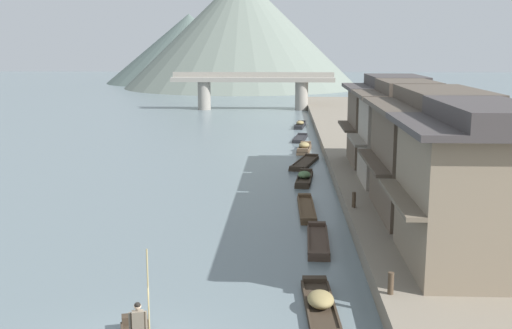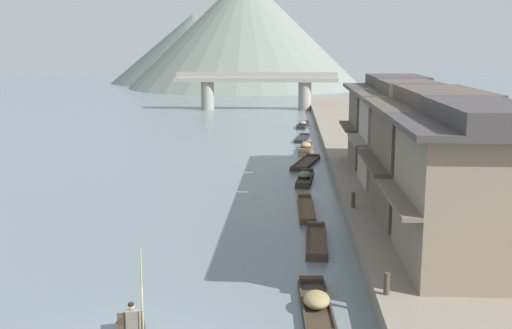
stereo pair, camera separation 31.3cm
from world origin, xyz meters
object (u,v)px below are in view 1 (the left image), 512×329
object	(u,v)px
house_waterfront_nearest	(482,188)
boat_midriver_drifting	(321,305)
boat_moored_second	(307,209)
house_waterfront_tall	(405,133)
mooring_post_dock_mid	(354,200)
stone_bridge	(253,86)
boat_midriver_upstream	(304,163)
boat_moored_nearest	(318,241)
boat_upstream_distant	(300,125)
boatman_person	(139,323)
boat_moored_third	(304,148)
boat_moored_far	(300,139)
mooring_post_dock_near	(391,283)
boat_crossing_west	(304,178)
house_waterfront_narrow	(394,121)
house_waterfront_second	(440,154)

from	to	relation	value
house_waterfront_nearest	boat_midriver_drifting	bearing A→B (deg)	-155.56
boat_moored_second	house_waterfront_tall	distance (m)	8.10
boat_midriver_drifting	mooring_post_dock_mid	size ratio (longest dim) A/B	6.11
stone_bridge	boat_midriver_upstream	bearing A→B (deg)	-81.60
boat_moored_nearest	boat_upstream_distant	bearing A→B (deg)	89.79
boatman_person	stone_bridge	distance (m)	72.10
boat_midriver_drifting	boat_upstream_distant	bearing A→B (deg)	89.47
boat_moored_third	boat_midriver_upstream	distance (m)	6.05
boatman_person	boat_midriver_drifting	xyz separation A→B (m)	(5.17, 4.43, -1.33)
boat_moored_nearest	boat_moored_far	bearing A→B (deg)	90.11
boat_moored_nearest	boat_upstream_distant	xyz separation A→B (m)	(0.15, 41.54, 0.12)
boat_moored_far	mooring_post_dock_near	bearing A→B (deg)	-87.00
boat_moored_nearest	boat_crossing_west	size ratio (longest dim) A/B	1.02
house_waterfront_narrow	mooring_post_dock_near	size ratio (longest dim) A/B	9.34
house_waterfront_nearest	boat_moored_third	bearing A→B (deg)	100.50
boat_moored_second	boat_moored_third	distance (m)	19.73
boat_upstream_distant	house_waterfront_tall	world-z (taller)	house_waterfront_tall
boat_upstream_distant	mooring_post_dock_mid	distance (m)	37.80
boat_moored_second	boat_midriver_drifting	size ratio (longest dim) A/B	1.12
boat_midriver_drifting	house_waterfront_narrow	xyz separation A→B (m)	(6.34, 23.62, 3.53)
boat_moored_third	boat_moored_far	xyz separation A→B (m)	(-0.19, 6.64, -0.17)
house_waterfront_narrow	boat_moored_third	bearing A→B (deg)	122.84
boat_moored_far	mooring_post_dock_near	world-z (taller)	mooring_post_dock_near
boat_moored_far	stone_bridge	xyz separation A→B (m)	(-6.01, 28.23, 3.25)
boat_moored_far	boat_moored_nearest	bearing A→B (deg)	-89.89
boat_midriver_drifting	house_waterfront_tall	distance (m)	18.51
boat_moored_third	boat_midriver_drifting	size ratio (longest dim) A/B	0.91
house_waterfront_tall	mooring_post_dock_near	world-z (taller)	house_waterfront_tall
house_waterfront_nearest	boat_midriver_upstream	bearing A→B (deg)	103.42
house_waterfront_second	house_waterfront_narrow	xyz separation A→B (m)	(0.10, 13.57, 0.01)
boat_midriver_upstream	boat_upstream_distant	xyz separation A→B (m)	(0.18, 22.21, 0.13)
boat_moored_far	boat_midriver_drifting	xyz separation A→B (m)	(-0.23, -39.42, 0.12)
stone_bridge	boat_moored_third	bearing A→B (deg)	-79.91
boat_moored_nearest	house_waterfront_nearest	world-z (taller)	house_waterfront_nearest
house_waterfront_narrow	mooring_post_dock_mid	bearing A→B (deg)	-108.00
house_waterfront_second	mooring_post_dock_near	bearing A→B (deg)	-111.06
boat_midriver_upstream	boat_moored_third	bearing A→B (deg)	88.51
boat_moored_far	house_waterfront_nearest	size ratio (longest dim) A/B	0.71
boat_crossing_west	house_waterfront_tall	xyz separation A→B (m)	(5.86, -3.65, 3.54)
boatman_person	stone_bridge	size ratio (longest dim) A/B	0.13
boat_moored_third	house_waterfront_narrow	bearing A→B (deg)	-57.16
boatman_person	house_waterfront_tall	xyz separation A→B (m)	(11.09, 21.60, 2.21)
mooring_post_dock_near	house_waterfront_narrow	bearing A→B (deg)	80.37
boat_moored_nearest	mooring_post_dock_near	world-z (taller)	mooring_post_dock_near
boat_crossing_west	boat_midriver_upstream	bearing A→B (deg)	88.10
boat_moored_third	mooring_post_dock_mid	size ratio (longest dim) A/B	5.54
house_waterfront_second	mooring_post_dock_mid	world-z (taller)	house_waterfront_second
boatman_person	boat_moored_far	size ratio (longest dim) A/B	0.62
boatman_person	boat_moored_second	size ratio (longest dim) A/B	0.56
boat_midriver_upstream	house_waterfront_nearest	distance (m)	24.95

